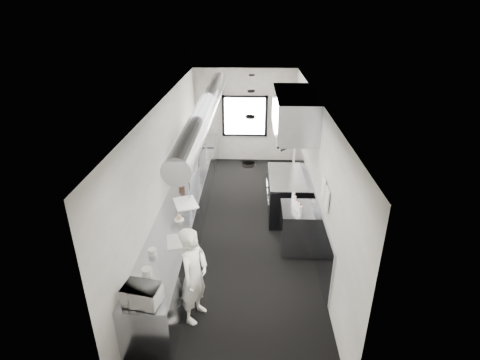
# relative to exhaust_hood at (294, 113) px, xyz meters

# --- Properties ---
(floor) EXTENTS (3.00, 8.00, 0.01)m
(floor) POSITION_rel_exhaust_hood_xyz_m (-1.10, -0.70, -2.39)
(floor) COLOR black
(floor) RESTS_ON ground
(ceiling) EXTENTS (3.00, 8.00, 0.01)m
(ceiling) POSITION_rel_exhaust_hood_xyz_m (-1.10, -0.70, 0.41)
(ceiling) COLOR silver
(ceiling) RESTS_ON wall_back
(wall_back) EXTENTS (3.00, 0.02, 2.80)m
(wall_back) POSITION_rel_exhaust_hood_xyz_m (-1.10, 3.30, -0.99)
(wall_back) COLOR silver
(wall_back) RESTS_ON floor
(wall_front) EXTENTS (3.00, 0.02, 2.80)m
(wall_front) POSITION_rel_exhaust_hood_xyz_m (-1.10, -4.70, -0.99)
(wall_front) COLOR silver
(wall_front) RESTS_ON floor
(wall_left) EXTENTS (0.02, 8.00, 2.80)m
(wall_left) POSITION_rel_exhaust_hood_xyz_m (-2.60, -0.70, -0.99)
(wall_left) COLOR silver
(wall_left) RESTS_ON floor
(wall_right) EXTENTS (0.02, 8.00, 2.80)m
(wall_right) POSITION_rel_exhaust_hood_xyz_m (0.40, -0.70, -0.99)
(wall_right) COLOR silver
(wall_right) RESTS_ON floor
(wall_cladding) EXTENTS (0.03, 5.50, 1.10)m
(wall_cladding) POSITION_rel_exhaust_hood_xyz_m (0.38, -0.40, -1.84)
(wall_cladding) COLOR #9B9FA9
(wall_cladding) RESTS_ON wall_right
(hvac_duct) EXTENTS (0.40, 6.40, 0.40)m
(hvac_duct) POSITION_rel_exhaust_hood_xyz_m (-1.80, -0.30, 0.16)
(hvac_duct) COLOR gray
(hvac_duct) RESTS_ON ceiling
(service_window) EXTENTS (1.36, 0.05, 1.25)m
(service_window) POSITION_rel_exhaust_hood_xyz_m (-1.10, 3.26, -0.99)
(service_window) COLOR white
(service_window) RESTS_ON wall_back
(exhaust_hood) EXTENTS (0.81, 2.20, 0.88)m
(exhaust_hood) POSITION_rel_exhaust_hood_xyz_m (0.00, 0.00, 0.00)
(exhaust_hood) COLOR #9B9FA9
(exhaust_hood) RESTS_ON ceiling
(prep_counter) EXTENTS (0.70, 6.00, 0.90)m
(prep_counter) POSITION_rel_exhaust_hood_xyz_m (-2.25, -1.20, -1.94)
(prep_counter) COLOR #9B9FA9
(prep_counter) RESTS_ON floor
(pass_shelf) EXTENTS (0.45, 3.00, 0.68)m
(pass_shelf) POSITION_rel_exhaust_hood_xyz_m (-2.29, 0.30, -0.86)
(pass_shelf) COLOR #9B9FA9
(pass_shelf) RESTS_ON prep_counter
(range) EXTENTS (0.88, 1.60, 0.94)m
(range) POSITION_rel_exhaust_hood_xyz_m (-0.06, 0.00, -1.92)
(range) COLOR black
(range) RESTS_ON floor
(bottle_station) EXTENTS (0.65, 0.80, 0.90)m
(bottle_station) POSITION_rel_exhaust_hood_xyz_m (0.05, -1.40, -1.94)
(bottle_station) COLOR #9B9FA9
(bottle_station) RESTS_ON floor
(far_work_table) EXTENTS (0.70, 1.20, 0.90)m
(far_work_table) POSITION_rel_exhaust_hood_xyz_m (-2.25, 2.50, -1.94)
(far_work_table) COLOR #9B9FA9
(far_work_table) RESTS_ON floor
(notice_sheet_a) EXTENTS (0.02, 0.28, 0.38)m
(notice_sheet_a) POSITION_rel_exhaust_hood_xyz_m (0.37, -1.90, -0.79)
(notice_sheet_a) COLOR white
(notice_sheet_a) RESTS_ON wall_right
(notice_sheet_b) EXTENTS (0.02, 0.28, 0.38)m
(notice_sheet_b) POSITION_rel_exhaust_hood_xyz_m (0.37, -2.25, -0.84)
(notice_sheet_b) COLOR white
(notice_sheet_b) RESTS_ON wall_right
(line_cook) EXTENTS (0.56, 0.67, 1.59)m
(line_cook) POSITION_rel_exhaust_hood_xyz_m (-1.70, -3.29, -1.60)
(line_cook) COLOR silver
(line_cook) RESTS_ON floor
(microwave) EXTENTS (0.50, 0.41, 0.27)m
(microwave) POSITION_rel_exhaust_hood_xyz_m (-2.26, -3.98, -1.36)
(microwave) COLOR white
(microwave) RESTS_ON prep_counter
(deli_tub_a) EXTENTS (0.19, 0.19, 0.11)m
(deli_tub_a) POSITION_rel_exhaust_hood_xyz_m (-2.35, -3.43, -1.44)
(deli_tub_a) COLOR #B7C3B3
(deli_tub_a) RESTS_ON prep_counter
(deli_tub_b) EXTENTS (0.16, 0.16, 0.10)m
(deli_tub_b) POSITION_rel_exhaust_hood_xyz_m (-2.39, -2.95, -1.44)
(deli_tub_b) COLOR #B7C3B3
(deli_tub_b) RESTS_ON prep_counter
(newspaper) EXTENTS (0.45, 0.51, 0.01)m
(newspaper) POSITION_rel_exhaust_hood_xyz_m (-2.06, -2.58, -1.48)
(newspaper) COLOR silver
(newspaper) RESTS_ON prep_counter
(small_plate) EXTENTS (0.20, 0.20, 0.01)m
(small_plate) POSITION_rel_exhaust_hood_xyz_m (-2.16, -1.90, -1.48)
(small_plate) COLOR white
(small_plate) RESTS_ON prep_counter
(pastry) EXTENTS (0.09, 0.09, 0.09)m
(pastry) POSITION_rel_exhaust_hood_xyz_m (-2.16, -1.90, -1.43)
(pastry) COLOR tan
(pastry) RESTS_ON small_plate
(cutting_board) EXTENTS (0.59, 0.67, 0.02)m
(cutting_board) POSITION_rel_exhaust_hood_xyz_m (-2.15, -1.27, -1.48)
(cutting_board) COLOR white
(cutting_board) RESTS_ON prep_counter
(knife_block) EXTENTS (0.16, 0.21, 0.21)m
(knife_block) POSITION_rel_exhaust_hood_xyz_m (-2.37, -0.49, -1.38)
(knife_block) COLOR #51301C
(knife_block) RESTS_ON prep_counter
(plate_stack_a) EXTENTS (0.33, 0.33, 0.29)m
(plate_stack_a) POSITION_rel_exhaust_hood_xyz_m (-2.29, -0.48, -0.68)
(plate_stack_a) COLOR white
(plate_stack_a) RESTS_ON pass_shelf
(plate_stack_b) EXTENTS (0.28, 0.28, 0.30)m
(plate_stack_b) POSITION_rel_exhaust_hood_xyz_m (-2.32, -0.09, -0.67)
(plate_stack_b) COLOR white
(plate_stack_b) RESTS_ON pass_shelf
(plate_stack_c) EXTENTS (0.28, 0.28, 0.36)m
(plate_stack_c) POSITION_rel_exhaust_hood_xyz_m (-2.31, 0.41, -0.64)
(plate_stack_c) COLOR white
(plate_stack_c) RESTS_ON pass_shelf
(plate_stack_d) EXTENTS (0.25, 0.25, 0.35)m
(plate_stack_d) POSITION_rel_exhaust_hood_xyz_m (-2.30, 1.06, -0.65)
(plate_stack_d) COLOR white
(plate_stack_d) RESTS_ON pass_shelf
(squeeze_bottle_a) EXTENTS (0.09, 0.09, 0.20)m
(squeeze_bottle_a) POSITION_rel_exhaust_hood_xyz_m (0.04, -1.68, -1.39)
(squeeze_bottle_a) COLOR white
(squeeze_bottle_a) RESTS_ON bottle_station
(squeeze_bottle_b) EXTENTS (0.08, 0.08, 0.18)m
(squeeze_bottle_b) POSITION_rel_exhaust_hood_xyz_m (0.02, -1.51, -1.40)
(squeeze_bottle_b) COLOR white
(squeeze_bottle_b) RESTS_ON bottle_station
(squeeze_bottle_c) EXTENTS (0.06, 0.06, 0.17)m
(squeeze_bottle_c) POSITION_rel_exhaust_hood_xyz_m (-0.01, -1.42, -1.41)
(squeeze_bottle_c) COLOR white
(squeeze_bottle_c) RESTS_ON bottle_station
(squeeze_bottle_d) EXTENTS (0.08, 0.08, 0.20)m
(squeeze_bottle_d) POSITION_rel_exhaust_hood_xyz_m (-0.03, -1.28, -1.39)
(squeeze_bottle_d) COLOR white
(squeeze_bottle_d) RESTS_ON bottle_station
(squeeze_bottle_e) EXTENTS (0.07, 0.07, 0.18)m
(squeeze_bottle_e) POSITION_rel_exhaust_hood_xyz_m (-0.03, -1.07, -1.40)
(squeeze_bottle_e) COLOR white
(squeeze_bottle_e) RESTS_ON bottle_station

